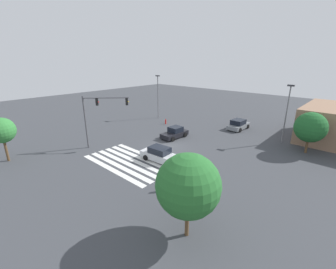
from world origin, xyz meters
name	(u,v)px	position (x,y,z in m)	size (l,w,h in m)	color
ground_plane	(168,146)	(0.00, 0.00, 0.00)	(109.11, 109.11, 0.00)	#3D3F44
crosswalk_markings	(130,162)	(0.00, -6.27, 0.00)	(10.08, 5.35, 0.01)	silver
traffic_signal_mast	(98,112)	(-6.00, -6.00, 4.63)	(3.96, 3.96, 6.52)	#47474C
car_0	(238,125)	(3.39, 12.99, 0.73)	(2.27, 4.41, 1.58)	gray
car_1	(175,133)	(-1.49, 3.09, 0.69)	(2.15, 4.24, 1.57)	black
car_2	(161,155)	(2.40, -3.86, 0.71)	(4.96, 2.24, 1.59)	silver
pedestrian	(171,181)	(7.00, -7.45, 0.88)	(0.41, 0.41, 1.59)	#38383D
street_light_pole_a	(287,109)	(10.47, 11.15, 4.60)	(0.80, 0.36, 7.62)	slate
street_light_pole_b	(158,93)	(-11.17, 9.64, 4.74)	(0.80, 0.36, 7.89)	slate
tree_corner_a	(1,131)	(-10.08, -15.02, 3.49)	(2.71, 2.71, 4.86)	brown
tree_corner_b	(188,186)	(11.18, -10.68, 3.58)	(3.91, 3.91, 5.54)	brown
tree_corner_c	(311,127)	(13.68, 9.38, 3.16)	(3.51, 3.51, 4.92)	brown
fire_hydrant	(166,122)	(-7.25, 7.46, 0.43)	(0.22, 0.22, 0.86)	red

